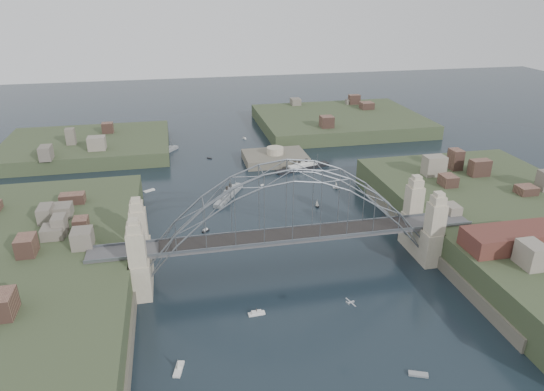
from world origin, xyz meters
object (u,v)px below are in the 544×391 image
(fort_island, at_px, (275,163))
(ocean_liner, at_px, (303,167))
(bridge, at_px, (289,218))
(naval_cruiser_near, at_px, (229,194))
(naval_cruiser_far, at_px, (165,151))
(wharf_shed, at_px, (512,238))

(fort_island, relative_size, ocean_liner, 1.11)
(fort_island, bearing_deg, bridge, -99.73)
(bridge, relative_size, naval_cruiser_near, 5.14)
(bridge, height_order, naval_cruiser_far, bridge)
(naval_cruiser_near, bearing_deg, ocean_liner, 33.47)
(fort_island, bearing_deg, ocean_liner, -51.14)
(fort_island, relative_size, naval_cruiser_near, 1.35)
(bridge, relative_size, fort_island, 3.82)
(bridge, height_order, naval_cruiser_near, bridge)
(bridge, distance_m, wharf_shed, 46.23)
(naval_cruiser_near, bearing_deg, naval_cruiser_far, 111.86)
(bridge, bearing_deg, fort_island, 80.27)
(bridge, distance_m, ocean_liner, 64.64)
(fort_island, bearing_deg, wharf_shed, -69.15)
(wharf_shed, height_order, ocean_liner, wharf_shed)
(wharf_shed, bearing_deg, fort_island, 110.85)
(bridge, bearing_deg, naval_cruiser_far, 106.74)
(wharf_shed, xyz_separation_m, ocean_liner, (-24.33, 74.48, -9.24))
(bridge, distance_m, naval_cruiser_far, 92.49)
(naval_cruiser_near, relative_size, naval_cruiser_far, 1.30)
(fort_island, height_order, naval_cruiser_far, fort_island)
(wharf_shed, height_order, naval_cruiser_far, wharf_shed)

